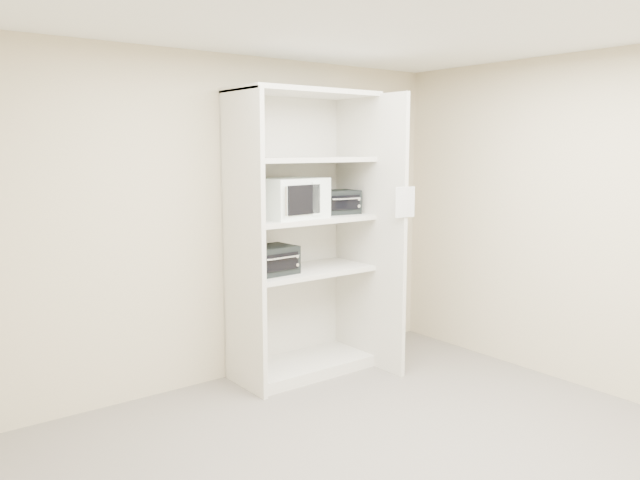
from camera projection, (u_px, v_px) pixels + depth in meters
floor at (386, 472)px, 3.77m from camera, size 4.50×4.00×0.01m
ceiling at (394, 8)px, 3.38m from camera, size 4.50×4.00×0.01m
wall_back at (221, 221)px, 5.15m from camera, size 4.50×0.02×2.70m
wall_right at (596, 224)px, 4.93m from camera, size 0.02×4.00×2.70m
shelving_unit at (308, 244)px, 5.35m from camera, size 1.24×0.92×2.42m
microwave at (290, 198)px, 5.17m from camera, size 0.60×0.48×0.33m
toaster_oven_upper at (336, 202)px, 5.50m from camera, size 0.39×0.32×0.21m
toaster_oven_lower at (269, 260)px, 5.11m from camera, size 0.43×0.34×0.23m
paper_sign at (405, 202)px, 5.12m from camera, size 0.19×0.02×0.25m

